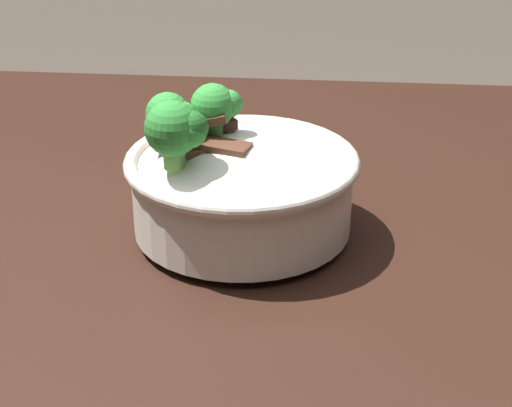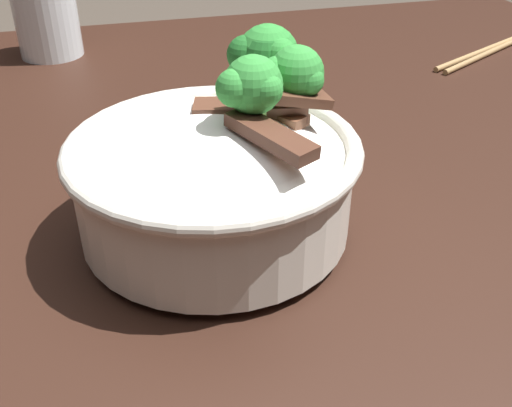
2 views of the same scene
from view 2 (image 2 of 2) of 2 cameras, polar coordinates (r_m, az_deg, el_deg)
dining_table at (r=0.58m, az=1.75°, el=-8.04°), size 1.11×1.02×0.76m
rice_bowl at (r=0.41m, az=-3.59°, el=3.64°), size 0.20×0.20×0.14m
drinking_glass at (r=0.83m, az=-19.39°, el=16.24°), size 0.08×0.08×0.10m
chopsticks_pair at (r=0.85m, az=20.93°, el=13.31°), size 0.18×0.11×0.01m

